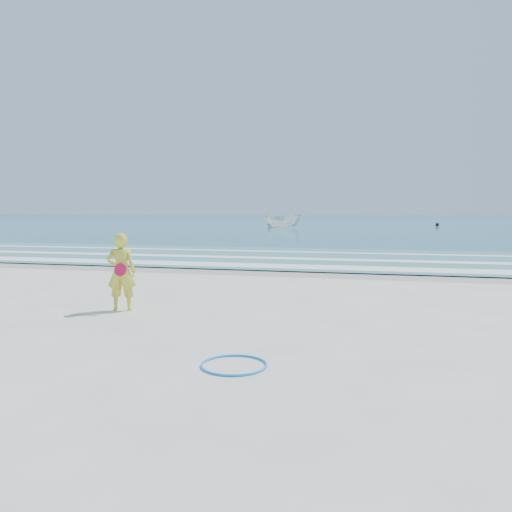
# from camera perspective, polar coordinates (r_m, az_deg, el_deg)

# --- Properties ---
(ground) EXTENTS (400.00, 400.00, 0.00)m
(ground) POSITION_cam_1_polar(r_m,az_deg,el_deg) (8.33, -10.39, -9.27)
(ground) COLOR silver
(ground) RESTS_ON ground
(wet_sand) EXTENTS (400.00, 2.40, 0.00)m
(wet_sand) POSITION_cam_1_polar(r_m,az_deg,el_deg) (16.81, 2.35, -1.82)
(wet_sand) COLOR #B2A893
(wet_sand) RESTS_ON ground
(ocean) EXTENTS (400.00, 190.00, 0.04)m
(ocean) POSITION_cam_1_polar(r_m,az_deg,el_deg) (112.41, 12.29, 4.12)
(ocean) COLOR #19727F
(ocean) RESTS_ON ground
(shallow) EXTENTS (400.00, 10.00, 0.01)m
(shallow) POSITION_cam_1_polar(r_m,az_deg,el_deg) (21.70, 5.01, -0.11)
(shallow) COLOR #59B7AD
(shallow) RESTS_ON ocean
(foam_near) EXTENTS (400.00, 1.40, 0.01)m
(foam_near) POSITION_cam_1_polar(r_m,az_deg,el_deg) (18.07, 3.18, -1.16)
(foam_near) COLOR white
(foam_near) RESTS_ON shallow
(foam_mid) EXTENTS (400.00, 0.90, 0.01)m
(foam_mid) POSITION_cam_1_polar(r_m,az_deg,el_deg) (20.91, 4.67, -0.29)
(foam_mid) COLOR white
(foam_mid) RESTS_ON shallow
(foam_far) EXTENTS (400.00, 0.60, 0.01)m
(foam_far) POSITION_cam_1_polar(r_m,az_deg,el_deg) (24.16, 5.94, 0.45)
(foam_far) COLOR white
(foam_far) RESTS_ON shallow
(hoop) EXTENTS (1.14, 1.14, 0.03)m
(hoop) POSITION_cam_1_polar(r_m,az_deg,el_deg) (6.83, -2.53, -12.32)
(hoop) COLOR #0D93F9
(hoop) RESTS_ON ground
(boat) EXTENTS (4.30, 1.90, 1.62)m
(boat) POSITION_cam_1_polar(r_m,az_deg,el_deg) (57.08, 3.12, 4.05)
(boat) COLOR white
(boat) RESTS_ON ocean
(buoy) EXTENTS (0.44, 0.44, 0.44)m
(buoy) POSITION_cam_1_polar(r_m,az_deg,el_deg) (66.80, 20.01, 3.41)
(buoy) COLOR black
(buoy) RESTS_ON ocean
(woman) EXTENTS (0.67, 0.54, 1.61)m
(woman) POSITION_cam_1_polar(r_m,az_deg,el_deg) (10.68, -15.14, -1.76)
(woman) COLOR yellow
(woman) RESTS_ON ground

